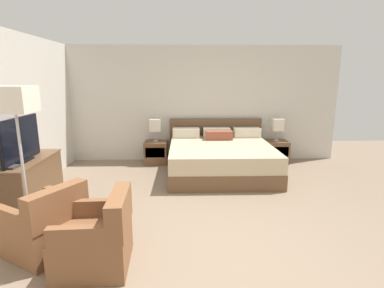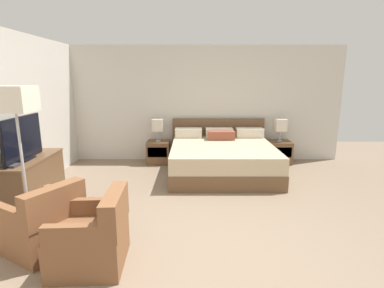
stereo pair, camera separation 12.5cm
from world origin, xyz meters
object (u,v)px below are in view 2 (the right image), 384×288
(book_red_cover, at_px, (8,166))
(armchair_by_window, at_px, (43,225))
(bed, at_px, (221,158))
(tv, at_px, (22,139))
(table_lamp_left, at_px, (157,125))
(floor_lamp, at_px, (14,107))
(table_lamp_right, at_px, (280,125))
(dresser, at_px, (30,181))
(nightstand_right, at_px, (278,152))
(armchair_companion, at_px, (93,238))
(nightstand_left, at_px, (158,152))

(book_red_cover, height_order, armchair_by_window, armchair_by_window)
(bed, relative_size, tv, 2.16)
(armchair_by_window, bearing_deg, table_lamp_left, 75.54)
(tv, xyz_separation_m, floor_lamp, (0.33, -0.63, 0.51))
(table_lamp_right, xyz_separation_m, dresser, (-4.27, -2.22, -0.47))
(book_red_cover, bearing_deg, dresser, 87.84)
(armchair_by_window, bearing_deg, bed, 50.55)
(tv, relative_size, armchair_by_window, 1.01)
(armchair_by_window, bearing_deg, table_lamp_right, 43.91)
(nightstand_right, relative_size, book_red_cover, 2.10)
(book_red_cover, distance_m, floor_lamp, 0.91)
(bed, height_order, book_red_cover, bed)
(table_lamp_right, relative_size, tv, 0.52)
(bed, height_order, tv, tv)
(table_lamp_right, xyz_separation_m, armchair_by_window, (-3.52, -3.39, -0.55))
(nightstand_right, distance_m, armchair_by_window, 4.89)
(table_lamp_left, xyz_separation_m, table_lamp_right, (2.65, 0.00, 0.00))
(bed, xyz_separation_m, armchair_companion, (-1.57, -2.95, -0.03))
(nightstand_left, relative_size, dresser, 0.39)
(dresser, bearing_deg, table_lamp_left, 53.87)
(nightstand_right, bearing_deg, armchair_companion, -128.25)
(book_red_cover, distance_m, armchair_by_window, 1.15)
(table_lamp_left, height_order, book_red_cover, table_lamp_left)
(bed, bearing_deg, nightstand_left, 151.53)
(table_lamp_left, height_order, dresser, table_lamp_left)
(bed, bearing_deg, armchair_by_window, -129.45)
(tv, bearing_deg, dresser, 91.52)
(nightstand_right, relative_size, floor_lamp, 0.28)
(nightstand_left, distance_m, armchair_by_window, 3.50)
(nightstand_left, relative_size, floor_lamp, 0.28)
(nightstand_left, bearing_deg, nightstand_right, 0.00)
(table_lamp_right, xyz_separation_m, armchair_companion, (-2.89, -3.67, -0.55))
(armchair_companion, distance_m, floor_lamp, 1.77)
(bed, relative_size, floor_lamp, 1.16)
(nightstand_left, height_order, tv, tv)
(tv, xyz_separation_m, armchair_companion, (1.37, -1.36, -0.73))
(nightstand_left, height_order, armchair_by_window, armchair_by_window)
(nightstand_left, xyz_separation_m, nightstand_right, (2.65, 0.00, 0.00))
(table_lamp_right, height_order, floor_lamp, floor_lamp)
(tv, distance_m, book_red_cover, 0.44)
(nightstand_left, bearing_deg, table_lamp_left, 90.00)
(bed, height_order, armchair_by_window, bed)
(dresser, distance_m, armchair_by_window, 1.39)
(armchair_companion, bearing_deg, bed, 62.01)
(nightstand_right, bearing_deg, book_red_cover, -148.30)
(table_lamp_left, bearing_deg, nightstand_left, -90.00)
(table_lamp_left, distance_m, book_red_cover, 3.11)
(book_red_cover, relative_size, armchair_by_window, 0.25)
(dresser, relative_size, armchair_by_window, 1.33)
(table_lamp_right, bearing_deg, dresser, -152.55)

